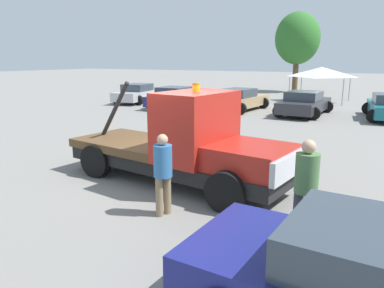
% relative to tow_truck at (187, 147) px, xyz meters
% --- Properties ---
extents(ground_plane, '(160.00, 160.00, 0.00)m').
position_rel_tow_truck_xyz_m(ground_plane, '(-0.38, 0.05, -0.98)').
color(ground_plane, gray).
extents(tow_truck, '(6.33, 2.70, 2.55)m').
position_rel_tow_truck_xyz_m(tow_truck, '(0.00, 0.00, 0.00)').
color(tow_truck, black).
rests_on(tow_truck, ground).
extents(person_near_truck, '(0.40, 0.40, 1.80)m').
position_rel_tow_truck_xyz_m(person_near_truck, '(3.25, -1.59, 0.06)').
color(person_near_truck, '#38383D').
rests_on(person_near_truck, ground).
extents(person_at_hood, '(0.37, 0.37, 1.68)m').
position_rel_tow_truck_xyz_m(person_at_hood, '(0.52, -1.87, -0.01)').
color(person_at_hood, '#847051').
rests_on(person_at_hood, ground).
extents(parked_car_silver, '(2.82, 5.04, 1.34)m').
position_rel_tow_truck_xyz_m(parked_car_silver, '(-12.01, 14.04, -0.33)').
color(parked_car_silver, '#B7B7BC').
rests_on(parked_car_silver, ground).
extents(parked_car_navy, '(2.61, 4.87, 1.34)m').
position_rel_tow_truck_xyz_m(parked_car_navy, '(-8.16, 12.82, -0.33)').
color(parked_car_navy, navy).
rests_on(parked_car_navy, ground).
extents(parked_car_tan, '(2.65, 4.91, 1.34)m').
position_rel_tow_truck_xyz_m(parked_car_tan, '(-4.01, 13.51, -0.33)').
color(parked_car_tan, tan).
rests_on(parked_car_tan, ground).
extents(parked_car_charcoal, '(2.64, 4.79, 1.34)m').
position_rel_tow_truck_xyz_m(parked_car_charcoal, '(-0.13, 13.50, -0.33)').
color(parked_car_charcoal, '#2D2D33').
rests_on(parked_car_charcoal, ground).
extents(canopy_tent_white, '(3.66, 3.66, 2.50)m').
position_rel_tow_truck_xyz_m(canopy_tent_white, '(-0.63, 20.79, 1.17)').
color(canopy_tent_white, '#9E9EA3').
rests_on(canopy_tent_white, ground).
extents(tree_left, '(4.08, 4.08, 7.29)m').
position_rel_tow_truck_xyz_m(tree_left, '(-4.30, 28.15, 3.91)').
color(tree_left, brown).
rests_on(tree_left, ground).
extents(traffic_cone, '(0.40, 0.40, 0.55)m').
position_rel_tow_truck_xyz_m(traffic_cone, '(1.00, 3.05, -0.73)').
color(traffic_cone, black).
rests_on(traffic_cone, ground).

